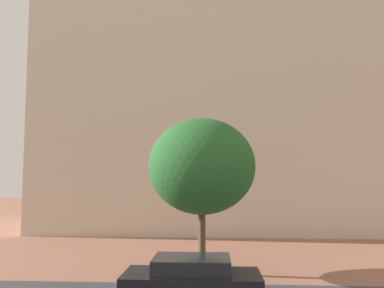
{
  "coord_description": "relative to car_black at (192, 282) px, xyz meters",
  "views": [
    {
      "loc": [
        0.63,
        -2.47,
        3.99
      ],
      "look_at": [
        -0.09,
        10.24,
        5.1
      ],
      "focal_mm": 35.86,
      "sensor_mm": 36.0,
      "label": 1
    }
  ],
  "objects": [
    {
      "name": "landmark_building",
      "position": [
        0.99,
        19.19,
        10.99
      ],
      "size": [
        27.08,
        12.05,
        40.96
      ],
      "color": "beige",
      "rests_on": "ground_plane"
    },
    {
      "name": "car_black",
      "position": [
        0.0,
        0.0,
        0.0
      ],
      "size": [
        4.3,
        2.09,
        1.49
      ],
      "color": "black",
      "rests_on": "ground_plane"
    },
    {
      "name": "tree_curb_far",
      "position": [
        0.2,
        3.91,
        3.73
      ],
      "size": [
        4.51,
        4.51,
        6.49
      ],
      "color": "brown",
      "rests_on": "ground_plane"
    }
  ]
}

